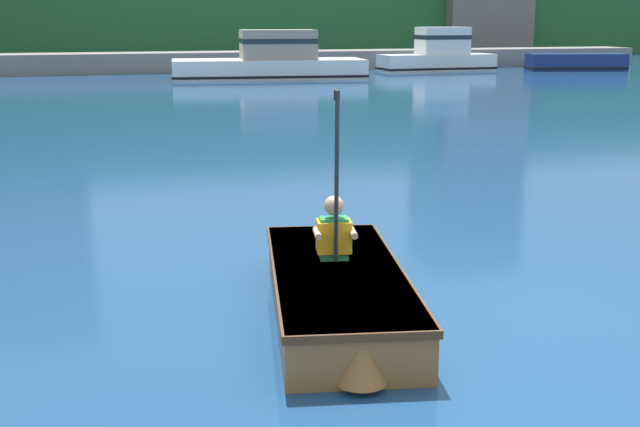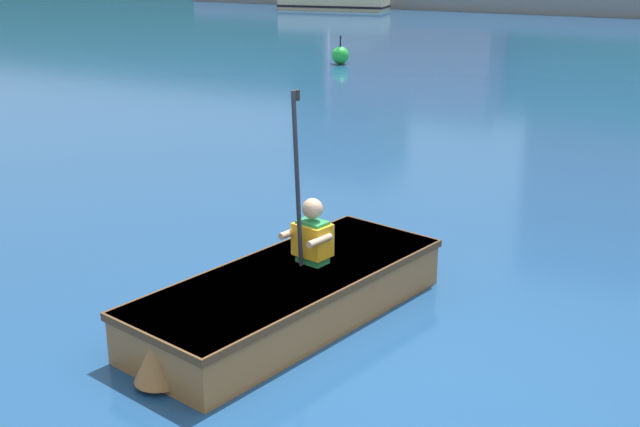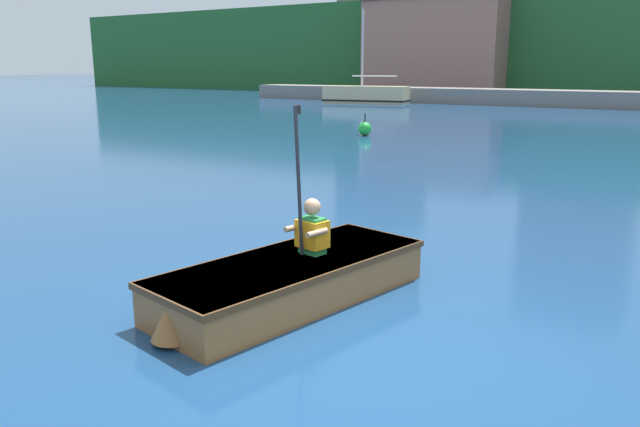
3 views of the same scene
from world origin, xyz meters
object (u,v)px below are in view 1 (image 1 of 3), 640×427
object	(u,v)px
moored_boat_dock_center_far	(439,55)
moored_boat_dock_west_inner	(272,61)
person_paddler	(334,230)
rowboat_foreground	(338,291)
moored_boat_dock_center_near	(576,63)

from	to	relation	value
moored_boat_dock_center_far	moored_boat_dock_west_inner	bearing A→B (deg)	-163.79
person_paddler	moored_boat_dock_center_far	bearing A→B (deg)	63.42
rowboat_foreground	moored_boat_dock_west_inner	bearing A→B (deg)	77.65
moored_boat_dock_west_inner	rowboat_foreground	xyz separation A→B (m)	(-5.91, -26.98, -0.47)
moored_boat_dock_west_inner	person_paddler	world-z (taller)	moored_boat_dock_west_inner
moored_boat_dock_west_inner	moored_boat_dock_center_near	bearing A→B (deg)	2.95
rowboat_foreground	person_paddler	distance (m)	0.54
moored_boat_dock_west_inner	moored_boat_dock_center_far	world-z (taller)	moored_boat_dock_center_far
moored_boat_dock_west_inner	rowboat_foreground	distance (m)	27.62
moored_boat_dock_center_near	person_paddler	world-z (taller)	person_paddler
rowboat_foreground	person_paddler	size ratio (longest dim) A/B	2.08
person_paddler	rowboat_foreground	bearing A→B (deg)	-101.25
moored_boat_dock_west_inner	moored_boat_dock_center_near	size ratio (longest dim) A/B	1.70
moored_boat_dock_west_inner	rowboat_foreground	world-z (taller)	moored_boat_dock_west_inner
moored_boat_dock_center_near	person_paddler	distance (m)	34.55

